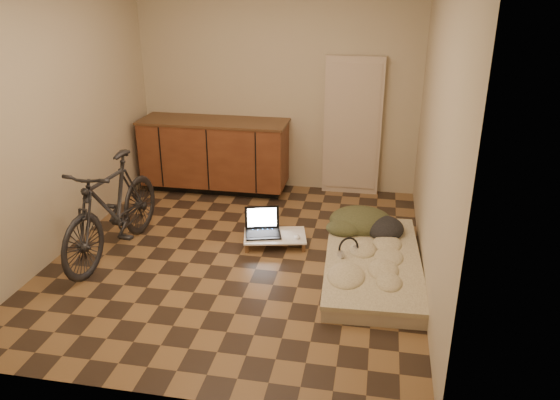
% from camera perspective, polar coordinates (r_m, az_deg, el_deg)
% --- Properties ---
extents(room_shell, '(3.50, 4.00, 2.60)m').
position_cam_1_polar(room_shell, '(4.97, -4.67, 7.63)').
color(room_shell, brown).
rests_on(room_shell, ground).
extents(cabinets, '(1.84, 0.62, 0.91)m').
position_cam_1_polar(cabinets, '(6.97, -6.81, 4.74)').
color(cabinets, black).
rests_on(cabinets, ground).
extents(appliance_panel, '(0.70, 0.10, 1.70)m').
position_cam_1_polar(appliance_panel, '(6.80, 7.59, 7.60)').
color(appliance_panel, beige).
rests_on(appliance_panel, ground).
extents(bicycle, '(0.64, 1.71, 1.08)m').
position_cam_1_polar(bicycle, '(5.47, -17.19, -0.32)').
color(bicycle, black).
rests_on(bicycle, ground).
extents(futon, '(0.95, 1.84, 0.15)m').
position_cam_1_polar(futon, '(5.18, 9.64, -6.57)').
color(futon, '#C0B29A').
rests_on(futon, ground).
extents(clothing_pile, '(0.72, 0.61, 0.28)m').
position_cam_1_polar(clothing_pile, '(5.65, 9.07, -1.58)').
color(clothing_pile, '#3B3F25').
rests_on(clothing_pile, futon).
extents(headphones, '(0.31, 0.30, 0.15)m').
position_cam_1_polar(headphones, '(5.10, 7.18, -4.93)').
color(headphones, black).
rests_on(headphones, futon).
extents(lap_desk, '(0.70, 0.53, 0.10)m').
position_cam_1_polar(lap_desk, '(5.59, -0.55, -3.79)').
color(lap_desk, brown).
rests_on(lap_desk, ground).
extents(laptop, '(0.43, 0.40, 0.24)m').
position_cam_1_polar(laptop, '(5.62, -1.82, -2.97)').
color(laptop, black).
rests_on(laptop, lap_desk).
extents(mouse, '(0.08, 0.10, 0.03)m').
position_cam_1_polar(mouse, '(5.52, 1.82, -3.87)').
color(mouse, white).
rests_on(mouse, lap_desk).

